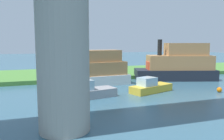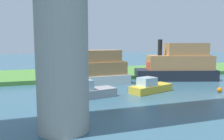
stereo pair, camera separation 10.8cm
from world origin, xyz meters
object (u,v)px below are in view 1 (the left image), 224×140
motorboat_white (95,71)px  marker_buoy (219,90)px  pontoon_yellow (150,87)px  bridge_pylon (63,46)px  person_on_bank (56,72)px  mooring_post (68,73)px  motorboat_red (178,65)px  houseboat_blue (87,91)px

motorboat_white → marker_buoy: (-10.66, 7.90, -1.38)m
pontoon_yellow → marker_buoy: pontoon_yellow is taller
bridge_pylon → marker_buoy: bearing=-162.4°
person_on_bank → mooring_post: person_on_bank is taller
person_on_bank → motorboat_red: 15.85m
bridge_pylon → houseboat_blue: bearing=-112.3°
pontoon_yellow → motorboat_white: 7.12m
mooring_post → motorboat_white: motorboat_white is taller
motorboat_red → pontoon_yellow: (7.16, 5.78, -1.41)m
mooring_post → marker_buoy: bearing=139.3°
motorboat_white → marker_buoy: 13.34m
motorboat_red → pontoon_yellow: 9.31m
bridge_pylon → motorboat_white: bridge_pylon is taller
person_on_bank → houseboat_blue: bearing=100.4°
motorboat_red → person_on_bank: bearing=-13.9°
motorboat_red → marker_buoy: bearing=85.1°
motorboat_white → marker_buoy: bearing=143.4°
mooring_post → pontoon_yellow: pontoon_yellow is taller
person_on_bank → houseboat_blue: (-1.80, 9.84, -0.62)m
marker_buoy → houseboat_blue: bearing=-8.8°
motorboat_white → pontoon_yellow: bearing=126.5°
mooring_post → pontoon_yellow: 11.34m
pontoon_yellow → motorboat_white: bearing=-53.5°
bridge_pylon → marker_buoy: (-15.77, -5.01, -4.46)m
mooring_post → houseboat_blue: size_ratio=0.19×
houseboat_blue → bridge_pylon: bearing=67.7°
person_on_bank → motorboat_white: motorboat_white is taller
person_on_bank → mooring_post: bearing=162.2°
pontoon_yellow → marker_buoy: bearing=160.9°
bridge_pylon → motorboat_red: bearing=-141.6°
motorboat_red → houseboat_blue: (13.57, 6.04, -1.37)m
bridge_pylon → houseboat_blue: (-2.87, -7.00, -4.13)m
bridge_pylon → motorboat_white: (-5.11, -12.92, -3.08)m
bridge_pylon → marker_buoy: bridge_pylon is taller
bridge_pylon → motorboat_red: size_ratio=0.86×
motorboat_red → bridge_pylon: bearing=38.4°
pontoon_yellow → marker_buoy: (-6.47, 2.24, -0.29)m
motorboat_red → marker_buoy: size_ratio=21.81×
person_on_bank → mooring_post: size_ratio=1.38×
marker_buoy → pontoon_yellow: bearing=-19.1°
motorboat_white → marker_buoy: motorboat_white is taller
mooring_post → houseboat_blue: 9.38m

